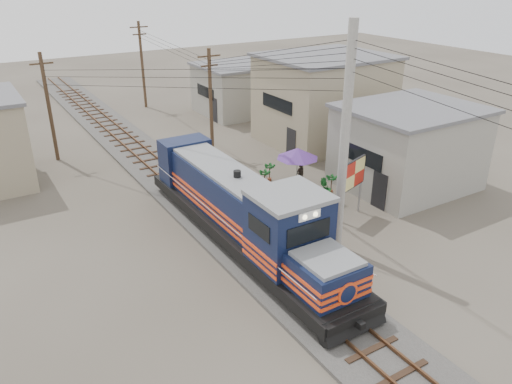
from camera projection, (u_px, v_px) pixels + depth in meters
ground at (267, 263)px, 21.64m from camera, size 120.00×120.00×0.00m
ballast at (175, 184)px, 29.37m from camera, size 3.60×70.00×0.16m
track at (175, 181)px, 29.30m from camera, size 1.15×70.00×0.12m
locomotive at (244, 212)px, 22.44m from camera, size 2.81×15.28×3.79m
utility_pole_main at (344, 143)px, 20.85m from camera, size 0.40×0.40×10.00m
wooden_pole_mid at (211, 99)px, 33.14m from camera, size 1.60×0.24×7.00m
wooden_pole_far at (142, 63)px, 44.05m from camera, size 1.60×0.24×7.50m
wooden_pole_left at (49, 105)px, 31.72m from camera, size 1.60×0.24×7.00m
power_lines at (175, 58)px, 25.05m from camera, size 9.65×19.00×3.30m
shophouse_front at (408, 147)px, 28.47m from camera, size 7.35×6.30×4.70m
shophouse_mid at (324, 99)px, 35.62m from camera, size 8.40×7.35×6.20m
shophouse_back at (237, 89)px, 43.09m from camera, size 6.30×6.30×4.20m
billboard at (354, 175)px, 24.71m from camera, size 1.95×0.77×3.13m
market_umbrella at (298, 153)px, 27.62m from camera, size 2.98×2.98×2.61m
vendor at (300, 175)px, 28.71m from camera, size 0.58×0.39×1.54m
plant_nursery at (307, 197)px, 26.77m from camera, size 3.37×2.68×1.13m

